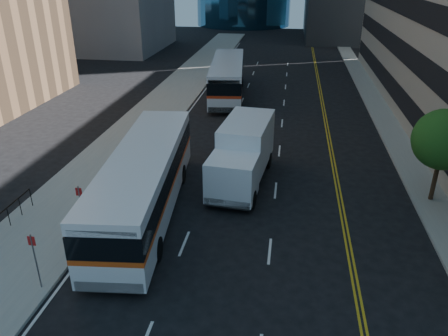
% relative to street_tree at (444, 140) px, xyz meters
% --- Properties ---
extents(ground, '(160.00, 160.00, 0.00)m').
position_rel_street_tree_xyz_m(ground, '(-9.00, -8.00, -3.64)').
color(ground, black).
rests_on(ground, ground).
extents(sidewalk_west, '(5.00, 90.00, 0.15)m').
position_rel_street_tree_xyz_m(sidewalk_west, '(-19.50, 17.00, -3.57)').
color(sidewalk_west, gray).
rests_on(sidewalk_west, ground).
extents(sidewalk_east, '(2.00, 90.00, 0.15)m').
position_rel_street_tree_xyz_m(sidewalk_east, '(-0.00, 17.00, -3.57)').
color(sidewalk_east, gray).
rests_on(sidewalk_east, ground).
extents(street_tree, '(3.20, 3.20, 5.10)m').
position_rel_street_tree_xyz_m(street_tree, '(0.00, 0.00, 0.00)').
color(street_tree, '#332114').
rests_on(street_tree, sidewalk_east).
extents(bus_front, '(4.18, 13.62, 3.46)m').
position_rel_street_tree_xyz_m(bus_front, '(-15.08, -3.51, -1.75)').
color(bus_front, white).
rests_on(bus_front, ground).
extents(bus_rear, '(4.29, 13.70, 3.48)m').
position_rel_street_tree_xyz_m(bus_rear, '(-14.17, 19.53, -1.74)').
color(bus_rear, silver).
rests_on(bus_rear, ground).
extents(box_truck, '(3.30, 7.68, 3.57)m').
position_rel_street_tree_xyz_m(box_truck, '(-10.53, 0.79, -1.76)').
color(box_truck, white).
rests_on(box_truck, ground).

